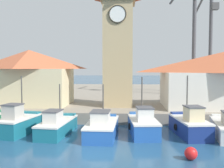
{
  "coord_description": "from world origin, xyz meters",
  "views": [
    {
      "loc": [
        1.95,
        -15.17,
        5.08
      ],
      "look_at": [
        0.47,
        9.61,
        3.5
      ],
      "focal_mm": 42.0,
      "sensor_mm": 36.0,
      "label": 1
    }
  ],
  "objects_px": {
    "fishing_boat_left_inner": "(57,125)",
    "fishing_boat_mid_right": "(190,125)",
    "fishing_boat_left_outer": "(18,123)",
    "fishing_boat_mid_left": "(102,127)",
    "warehouse_left": "(29,77)",
    "fishing_boat_center": "(143,124)",
    "clock_tower": "(118,35)",
    "port_crane_near": "(210,54)",
    "port_crane_far": "(193,48)",
    "mooring_buoy": "(191,153)"
  },
  "relations": [
    {
      "from": "fishing_boat_mid_left",
      "to": "fishing_boat_center",
      "type": "xyz_separation_m",
      "value": [
        3.05,
        0.69,
        0.07
      ]
    },
    {
      "from": "warehouse_left",
      "to": "port_crane_near",
      "type": "relative_size",
      "value": 0.51
    },
    {
      "from": "fishing_boat_left_inner",
      "to": "fishing_boat_mid_right",
      "type": "distance_m",
      "value": 9.97
    },
    {
      "from": "clock_tower",
      "to": "mooring_buoy",
      "type": "xyz_separation_m",
      "value": [
        4.49,
        -13.05,
        -8.11
      ]
    },
    {
      "from": "fishing_boat_left_outer",
      "to": "fishing_boat_mid_right",
      "type": "bearing_deg",
      "value": 1.27
    },
    {
      "from": "fishing_boat_mid_right",
      "to": "fishing_boat_center",
      "type": "bearing_deg",
      "value": 178.5
    },
    {
      "from": "clock_tower",
      "to": "warehouse_left",
      "type": "distance_m",
      "value": 10.63
    },
    {
      "from": "fishing_boat_left_inner",
      "to": "fishing_boat_mid_right",
      "type": "relative_size",
      "value": 1.06
    },
    {
      "from": "fishing_boat_center",
      "to": "fishing_boat_left_inner",
      "type": "bearing_deg",
      "value": -176.63
    },
    {
      "from": "fishing_boat_left_inner",
      "to": "fishing_boat_mid_right",
      "type": "height_order",
      "value": "fishing_boat_mid_right"
    },
    {
      "from": "fishing_boat_mid_left",
      "to": "fishing_boat_center",
      "type": "distance_m",
      "value": 3.13
    },
    {
      "from": "fishing_boat_left_outer",
      "to": "mooring_buoy",
      "type": "height_order",
      "value": "fishing_boat_left_outer"
    },
    {
      "from": "fishing_boat_left_inner",
      "to": "fishing_boat_center",
      "type": "xyz_separation_m",
      "value": [
        6.5,
        0.38,
        0.08
      ]
    },
    {
      "from": "fishing_boat_mid_left",
      "to": "clock_tower",
      "type": "bearing_deg",
      "value": 84.09
    },
    {
      "from": "fishing_boat_center",
      "to": "port_crane_near",
      "type": "relative_size",
      "value": 0.27
    },
    {
      "from": "fishing_boat_mid_right",
      "to": "clock_tower",
      "type": "height_order",
      "value": "clock_tower"
    },
    {
      "from": "mooring_buoy",
      "to": "fishing_boat_left_outer",
      "type": "bearing_deg",
      "value": 157.18
    },
    {
      "from": "fishing_boat_center",
      "to": "warehouse_left",
      "type": "distance_m",
      "value": 14.78
    },
    {
      "from": "clock_tower",
      "to": "warehouse_left",
      "type": "relative_size",
      "value": 1.74
    },
    {
      "from": "fishing_boat_mid_left",
      "to": "clock_tower",
      "type": "xyz_separation_m",
      "value": [
        0.87,
        8.39,
        7.77
      ]
    },
    {
      "from": "warehouse_left",
      "to": "mooring_buoy",
      "type": "relative_size",
      "value": 12.59
    },
    {
      "from": "fishing_boat_left_outer",
      "to": "port_crane_near",
      "type": "distance_m",
      "value": 31.92
    },
    {
      "from": "warehouse_left",
      "to": "fishing_boat_left_outer",
      "type": "bearing_deg",
      "value": -74.75
    },
    {
      "from": "fishing_boat_mid_left",
      "to": "fishing_boat_mid_right",
      "type": "relative_size",
      "value": 1.1
    },
    {
      "from": "fishing_boat_mid_left",
      "to": "warehouse_left",
      "type": "height_order",
      "value": "warehouse_left"
    },
    {
      "from": "clock_tower",
      "to": "fishing_boat_mid_left",
      "type": "bearing_deg",
      "value": -95.91
    },
    {
      "from": "fishing_boat_left_inner",
      "to": "mooring_buoy",
      "type": "xyz_separation_m",
      "value": [
        8.82,
        -4.97,
        -0.33
      ]
    },
    {
      "from": "fishing_boat_mid_right",
      "to": "warehouse_left",
      "type": "height_order",
      "value": "warehouse_left"
    },
    {
      "from": "fishing_boat_left_outer",
      "to": "port_crane_near",
      "type": "height_order",
      "value": "port_crane_near"
    },
    {
      "from": "fishing_boat_left_outer",
      "to": "port_crane_far",
      "type": "bearing_deg",
      "value": 47.55
    },
    {
      "from": "port_crane_near",
      "to": "mooring_buoy",
      "type": "bearing_deg",
      "value": -108.61
    },
    {
      "from": "port_crane_near",
      "to": "port_crane_far",
      "type": "xyz_separation_m",
      "value": [
        -3.45,
        -3.52,
        0.64
      ]
    },
    {
      "from": "fishing_boat_left_inner",
      "to": "warehouse_left",
      "type": "distance_m",
      "value": 10.65
    },
    {
      "from": "fishing_boat_left_outer",
      "to": "clock_tower",
      "type": "height_order",
      "value": "clock_tower"
    },
    {
      "from": "mooring_buoy",
      "to": "warehouse_left",
      "type": "bearing_deg",
      "value": 136.29
    },
    {
      "from": "fishing_boat_left_inner",
      "to": "port_crane_far",
      "type": "height_order",
      "value": "port_crane_far"
    },
    {
      "from": "fishing_boat_mid_left",
      "to": "mooring_buoy",
      "type": "relative_size",
      "value": 7.44
    },
    {
      "from": "fishing_boat_left_outer",
      "to": "fishing_boat_mid_left",
      "type": "bearing_deg",
      "value": -2.78
    },
    {
      "from": "fishing_boat_left_inner",
      "to": "mooring_buoy",
      "type": "relative_size",
      "value": 7.13
    },
    {
      "from": "clock_tower",
      "to": "port_crane_far",
      "type": "xyz_separation_m",
      "value": [
        10.45,
        11.37,
        -0.58
      ]
    },
    {
      "from": "fishing_boat_mid_left",
      "to": "clock_tower",
      "type": "height_order",
      "value": "clock_tower"
    },
    {
      "from": "fishing_boat_mid_right",
      "to": "warehouse_left",
      "type": "bearing_deg",
      "value": 151.61
    },
    {
      "from": "fishing_boat_center",
      "to": "port_crane_near",
      "type": "height_order",
      "value": "port_crane_near"
    },
    {
      "from": "fishing_boat_left_outer",
      "to": "fishing_boat_center",
      "type": "bearing_deg",
      "value": 2.28
    },
    {
      "from": "fishing_boat_left_inner",
      "to": "fishing_boat_left_outer",
      "type": "bearing_deg",
      "value": 179.92
    },
    {
      "from": "fishing_boat_left_outer",
      "to": "port_crane_near",
      "type": "bearing_deg",
      "value": 47.23
    },
    {
      "from": "port_crane_near",
      "to": "port_crane_far",
      "type": "bearing_deg",
      "value": -134.45
    },
    {
      "from": "port_crane_near",
      "to": "fishing_boat_left_outer",
      "type": "bearing_deg",
      "value": -132.77
    },
    {
      "from": "port_crane_far",
      "to": "warehouse_left",
      "type": "bearing_deg",
      "value": -151.61
    },
    {
      "from": "fishing_boat_center",
      "to": "port_crane_near",
      "type": "xyz_separation_m",
      "value": [
        11.72,
        22.58,
        6.48
      ]
    }
  ]
}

